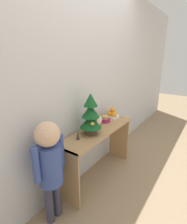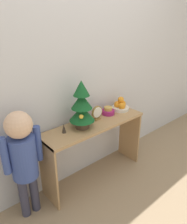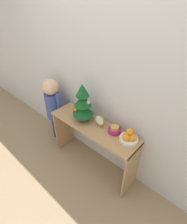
{
  "view_description": "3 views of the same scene",
  "coord_description": "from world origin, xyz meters",
  "views": [
    {
      "loc": [
        -1.67,
        -0.92,
        1.56
      ],
      "look_at": [
        -0.05,
        0.21,
        0.92
      ],
      "focal_mm": 28.0,
      "sensor_mm": 36.0,
      "label": 1
    },
    {
      "loc": [
        -1.34,
        -1.36,
        1.7
      ],
      "look_at": [
        -0.01,
        0.17,
        0.81
      ],
      "focal_mm": 35.0,
      "sensor_mm": 36.0,
      "label": 2
    },
    {
      "loc": [
        1.08,
        -1.02,
        2.0
      ],
      "look_at": [
        -0.01,
        0.2,
        0.86
      ],
      "focal_mm": 28.0,
      "sensor_mm": 36.0,
      "label": 3
    }
  ],
  "objects": [
    {
      "name": "ground_plane",
      "position": [
        0.0,
        0.0,
        0.0
      ],
      "size": [
        12.0,
        12.0,
        0.0
      ],
      "primitive_type": "plane",
      "color": "#997F60"
    },
    {
      "name": "back_wall",
      "position": [
        0.0,
        0.38,
        1.25
      ],
      "size": [
        7.0,
        0.05,
        2.5
      ],
      "primitive_type": "cube",
      "color": "silver",
      "rests_on": "ground_plane"
    },
    {
      "name": "console_table",
      "position": [
        0.0,
        0.17,
        0.53
      ],
      "size": [
        1.18,
        0.34,
        0.69
      ],
      "color": "tan",
      "rests_on": "ground_plane"
    },
    {
      "name": "mini_tree",
      "position": [
        -0.16,
        0.17,
        0.92
      ],
      "size": [
        0.25,
        0.25,
        0.48
      ],
      "color": "#4C3828",
      "rests_on": "console_table"
    },
    {
      "name": "fruit_bowl",
      "position": [
        0.46,
        0.23,
        0.74
      ],
      "size": [
        0.2,
        0.2,
        0.16
      ],
      "color": "silver",
      "rests_on": "console_table"
    },
    {
      "name": "singing_bowl",
      "position": [
        0.26,
        0.24,
        0.72
      ],
      "size": [
        0.15,
        0.15,
        0.09
      ],
      "color": "#9E2366",
      "rests_on": "console_table"
    },
    {
      "name": "desk_clock",
      "position": [
        0.07,
        0.21,
        0.76
      ],
      "size": [
        0.14,
        0.04,
        0.16
      ],
      "color": "olive",
      "rests_on": "console_table"
    },
    {
      "name": "figurine",
      "position": [
        -0.36,
        0.2,
        0.73
      ],
      "size": [
        0.04,
        0.04,
        0.09
      ],
      "color": "#382D23",
      "rests_on": "console_table"
    },
    {
      "name": "child_figure",
      "position": [
        -0.79,
        0.18,
        0.66
      ],
      "size": [
        0.35,
        0.22,
        1.03
      ],
      "color": "#38384C",
      "rests_on": "ground_plane"
    }
  ]
}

